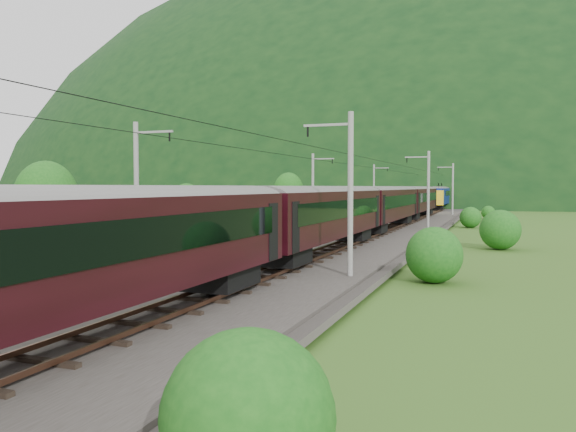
% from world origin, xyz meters
% --- Properties ---
extents(ground, '(600.00, 600.00, 0.00)m').
position_xyz_m(ground, '(0.00, 0.00, 0.00)').
color(ground, '#39591B').
rests_on(ground, ground).
extents(railbed, '(14.00, 220.00, 0.30)m').
position_xyz_m(railbed, '(0.00, 10.00, 0.15)').
color(railbed, '#38332D').
rests_on(railbed, ground).
extents(track_left, '(2.40, 220.00, 0.27)m').
position_xyz_m(track_left, '(-2.40, 10.00, 0.37)').
color(track_left, brown).
rests_on(track_left, railbed).
extents(track_right, '(2.40, 220.00, 0.27)m').
position_xyz_m(track_right, '(2.40, 10.00, 0.37)').
color(track_right, brown).
rests_on(track_right, railbed).
extents(catenary_left, '(2.54, 192.28, 8.00)m').
position_xyz_m(catenary_left, '(-6.12, 32.00, 4.50)').
color(catenary_left, gray).
rests_on(catenary_left, railbed).
extents(catenary_right, '(2.54, 192.28, 8.00)m').
position_xyz_m(catenary_right, '(6.12, 32.00, 4.50)').
color(catenary_right, gray).
rests_on(catenary_right, railbed).
extents(overhead_wires, '(4.83, 198.00, 0.03)m').
position_xyz_m(overhead_wires, '(0.00, 10.00, 7.10)').
color(overhead_wires, black).
rests_on(overhead_wires, ground).
extents(mountain_main, '(504.00, 360.00, 244.00)m').
position_xyz_m(mountain_main, '(0.00, 260.00, 0.00)').
color(mountain_main, black).
rests_on(mountain_main, ground).
extents(mountain_ridge, '(336.00, 280.00, 132.00)m').
position_xyz_m(mountain_ridge, '(-120.00, 300.00, 0.00)').
color(mountain_ridge, black).
rests_on(mountain_ridge, ground).
extents(train, '(2.92, 139.12, 5.07)m').
position_xyz_m(train, '(2.40, 19.28, 3.46)').
color(train, black).
rests_on(train, ground).
extents(hazard_post_near, '(0.16, 0.16, 1.53)m').
position_xyz_m(hazard_post_near, '(-0.02, 43.78, 1.07)').
color(hazard_post_near, red).
rests_on(hazard_post_near, railbed).
extents(hazard_post_far, '(0.17, 0.17, 1.56)m').
position_xyz_m(hazard_post_far, '(0.46, 66.58, 1.08)').
color(hazard_post_far, red).
rests_on(hazard_post_far, railbed).
extents(signal, '(0.22, 0.22, 2.02)m').
position_xyz_m(signal, '(-3.46, 29.72, 1.49)').
color(signal, black).
rests_on(signal, railbed).
extents(vegetation_left, '(12.99, 146.66, 6.97)m').
position_xyz_m(vegetation_left, '(-15.17, 24.02, 2.62)').
color(vegetation_left, '#185416').
rests_on(vegetation_left, ground).
extents(vegetation_right, '(6.28, 101.71, 2.67)m').
position_xyz_m(vegetation_right, '(11.07, 9.91, 1.17)').
color(vegetation_right, '#185416').
rests_on(vegetation_right, ground).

